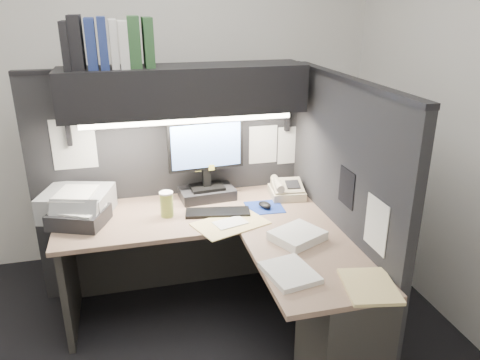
{
  "coord_description": "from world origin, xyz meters",
  "views": [
    {
      "loc": [
        -0.27,
        -2.23,
        2.03
      ],
      "look_at": [
        0.43,
        0.51,
        0.94
      ],
      "focal_mm": 35.0,
      "sensor_mm": 36.0,
      "label": 1
    }
  ],
  "objects_px": {
    "desk": "(261,290)",
    "coffee_cup": "(167,205)",
    "keyboard": "(218,212)",
    "telephone": "(287,190)",
    "printer": "(77,203)",
    "monitor": "(207,168)",
    "overhead_shelf": "(185,90)",
    "notebook_stack": "(79,217)"
  },
  "relations": [
    {
      "from": "desk",
      "to": "keyboard",
      "type": "bearing_deg",
      "value": 107.35
    },
    {
      "from": "overhead_shelf",
      "to": "coffee_cup",
      "type": "xyz_separation_m",
      "value": [
        -0.17,
        -0.21,
        -0.69
      ]
    },
    {
      "from": "coffee_cup",
      "to": "notebook_stack",
      "type": "distance_m",
      "value": 0.54
    },
    {
      "from": "monitor",
      "to": "printer",
      "type": "xyz_separation_m",
      "value": [
        -0.86,
        -0.06,
        -0.14
      ]
    },
    {
      "from": "telephone",
      "to": "printer",
      "type": "bearing_deg",
      "value": -175.38
    },
    {
      "from": "monitor",
      "to": "coffee_cup",
      "type": "height_order",
      "value": "monitor"
    },
    {
      "from": "overhead_shelf",
      "to": "keyboard",
      "type": "distance_m",
      "value": 0.82
    },
    {
      "from": "desk",
      "to": "printer",
      "type": "distance_m",
      "value": 1.3
    },
    {
      "from": "coffee_cup",
      "to": "notebook_stack",
      "type": "bearing_deg",
      "value": 178.18
    },
    {
      "from": "desk",
      "to": "notebook_stack",
      "type": "relative_size",
      "value": 5.26
    },
    {
      "from": "overhead_shelf",
      "to": "coffee_cup",
      "type": "height_order",
      "value": "overhead_shelf"
    },
    {
      "from": "desk",
      "to": "coffee_cup",
      "type": "bearing_deg",
      "value": 131.42
    },
    {
      "from": "coffee_cup",
      "to": "printer",
      "type": "height_order",
      "value": "printer"
    },
    {
      "from": "overhead_shelf",
      "to": "coffee_cup",
      "type": "distance_m",
      "value": 0.74
    },
    {
      "from": "desk",
      "to": "monitor",
      "type": "xyz_separation_m",
      "value": [
        -0.17,
        0.76,
        0.51
      ]
    },
    {
      "from": "desk",
      "to": "keyboard",
      "type": "distance_m",
      "value": 0.59
    },
    {
      "from": "coffee_cup",
      "to": "telephone",
      "type": "bearing_deg",
      "value": 7.84
    },
    {
      "from": "telephone",
      "to": "coffee_cup",
      "type": "relative_size",
      "value": 1.54
    },
    {
      "from": "desk",
      "to": "coffee_cup",
      "type": "distance_m",
      "value": 0.81
    },
    {
      "from": "overhead_shelf",
      "to": "keyboard",
      "type": "relative_size",
      "value": 3.73
    },
    {
      "from": "overhead_shelf",
      "to": "printer",
      "type": "bearing_deg",
      "value": -175.78
    },
    {
      "from": "overhead_shelf",
      "to": "keyboard",
      "type": "bearing_deg",
      "value": -60.69
    },
    {
      "from": "monitor",
      "to": "printer",
      "type": "relative_size",
      "value": 1.35
    },
    {
      "from": "overhead_shelf",
      "to": "notebook_stack",
      "type": "bearing_deg",
      "value": -164.59
    },
    {
      "from": "keyboard",
      "to": "notebook_stack",
      "type": "height_order",
      "value": "notebook_stack"
    },
    {
      "from": "telephone",
      "to": "coffee_cup",
      "type": "distance_m",
      "value": 0.86
    },
    {
      "from": "desk",
      "to": "keyboard",
      "type": "relative_size",
      "value": 4.09
    },
    {
      "from": "telephone",
      "to": "coffee_cup",
      "type": "xyz_separation_m",
      "value": [
        -0.86,
        -0.12,
        0.03
      ]
    },
    {
      "from": "coffee_cup",
      "to": "printer",
      "type": "bearing_deg",
      "value": 163.94
    },
    {
      "from": "overhead_shelf",
      "to": "printer",
      "type": "xyz_separation_m",
      "value": [
        -0.73,
        -0.05,
        -0.69
      ]
    },
    {
      "from": "desk",
      "to": "telephone",
      "type": "relative_size",
      "value": 7.08
    },
    {
      "from": "telephone",
      "to": "coffee_cup",
      "type": "height_order",
      "value": "coffee_cup"
    },
    {
      "from": "desk",
      "to": "printer",
      "type": "xyz_separation_m",
      "value": [
        -1.03,
        0.7,
        0.37
      ]
    },
    {
      "from": "desk",
      "to": "keyboard",
      "type": "xyz_separation_m",
      "value": [
        -0.15,
        0.49,
        0.3
      ]
    },
    {
      "from": "printer",
      "to": "notebook_stack",
      "type": "xyz_separation_m",
      "value": [
        0.02,
        -0.14,
        -0.03
      ]
    },
    {
      "from": "keyboard",
      "to": "printer",
      "type": "relative_size",
      "value": 1.0
    },
    {
      "from": "telephone",
      "to": "printer",
      "type": "xyz_separation_m",
      "value": [
        -1.41,
        0.04,
        0.04
      ]
    },
    {
      "from": "overhead_shelf",
      "to": "monitor",
      "type": "bearing_deg",
      "value": 4.42
    },
    {
      "from": "telephone",
      "to": "overhead_shelf",
      "type": "bearing_deg",
      "value": 178.3
    },
    {
      "from": "keyboard",
      "to": "telephone",
      "type": "height_order",
      "value": "telephone"
    },
    {
      "from": "notebook_stack",
      "to": "monitor",
      "type": "bearing_deg",
      "value": 13.77
    },
    {
      "from": "coffee_cup",
      "to": "monitor",
      "type": "bearing_deg",
      "value": 36.42
    }
  ]
}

